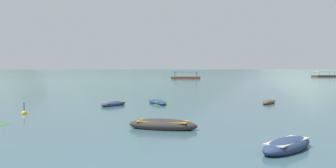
% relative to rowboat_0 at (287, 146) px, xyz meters
% --- Properties ---
extents(ground_plane, '(6000.00, 6000.00, 0.00)m').
position_rel_rowboat_0_xyz_m(ground_plane, '(-7.23, 1494.65, -0.21)').
color(ground_plane, '#385660').
extents(mountain_1, '(607.85, 607.85, 250.40)m').
position_rel_rowboat_0_xyz_m(mountain_1, '(-725.64, 1877.67, 124.99)').
color(mountain_1, '#56665B').
rests_on(mountain_1, ground).
extents(mountain_2, '(1476.16, 1476.16, 517.39)m').
position_rel_rowboat_0_xyz_m(mountain_2, '(-117.45, 2164.01, 258.48)').
color(mountain_2, '#4C5B56').
rests_on(mountain_2, ground).
extents(mountain_3, '(783.26, 783.26, 269.13)m').
position_rel_rowboat_0_xyz_m(mountain_3, '(956.02, 2104.36, 134.35)').
color(mountain_3, slate).
rests_on(mountain_3, ground).
extents(rowboat_0, '(3.49, 3.45, 0.68)m').
position_rel_rowboat_0_xyz_m(rowboat_0, '(0.00, 0.00, 0.00)').
color(rowboat_0, navy).
rests_on(rowboat_0, ground).
extents(rowboat_1, '(2.38, 4.25, 0.52)m').
position_rel_rowboat_0_xyz_m(rowboat_1, '(-5.61, 20.28, -0.05)').
color(rowboat_1, navy).
rests_on(rowboat_1, ground).
extents(rowboat_3, '(4.34, 2.47, 0.75)m').
position_rel_rowboat_0_xyz_m(rowboat_3, '(-5.28, 5.56, 0.02)').
color(rowboat_3, '#2D2826').
rests_on(rowboat_3, ground).
extents(rowboat_5, '(2.69, 3.20, 0.53)m').
position_rel_rowboat_0_xyz_m(rowboat_5, '(-9.76, 18.49, -0.05)').
color(rowboat_5, navy).
rests_on(rowboat_5, ground).
extents(rowboat_6, '(2.42, 2.96, 0.48)m').
position_rel_rowboat_0_xyz_m(rowboat_6, '(5.57, 19.94, -0.06)').
color(rowboat_6, brown).
rests_on(rowboat_6, ground).
extents(ferry_0, '(10.55, 6.48, 2.54)m').
position_rel_rowboat_0_xyz_m(ferry_0, '(60.64, 122.98, 0.23)').
color(ferry_0, '#4C3323').
rests_on(ferry_0, ground).
extents(ferry_2, '(9.96, 5.57, 2.54)m').
position_rel_rowboat_0_xyz_m(ferry_2, '(3.80, 101.73, 0.23)').
color(ferry_2, brown).
rests_on(ferry_2, ground).
extents(mooring_buoy, '(0.38, 0.38, 1.00)m').
position_rel_rowboat_0_xyz_m(mooring_buoy, '(-15.88, 12.52, -0.12)').
color(mooring_buoy, yellow).
rests_on(mooring_buoy, ground).
extents(weed_patch_1, '(2.01, 1.64, 0.14)m').
position_rel_rowboat_0_xyz_m(weed_patch_1, '(-5.05, 19.32, -0.21)').
color(weed_patch_1, '#38662D').
rests_on(weed_patch_1, ground).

